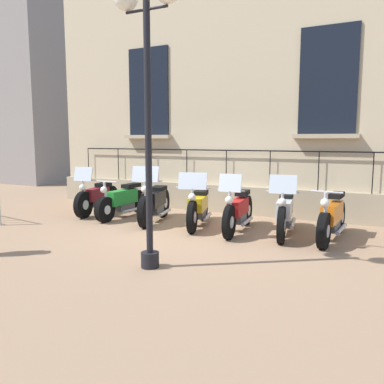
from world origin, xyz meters
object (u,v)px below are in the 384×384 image
motorcycle_orange (332,218)px  motorcycle_white (285,213)px  motorcycle_yellow (198,207)px  motorcycle_red (238,211)px  motorcycle_maroon (97,198)px  motorcycle_green (123,201)px  lamppost (147,70)px  motorcycle_black (155,203)px

motorcycle_orange → motorcycle_white: bearing=-91.2°
motorcycle_yellow → motorcycle_red: size_ratio=0.95×
motorcycle_maroon → motorcycle_orange: bearing=89.3°
motorcycle_green → motorcycle_red: bearing=86.8°
motorcycle_red → motorcycle_orange: motorcycle_red is taller
motorcycle_orange → lamppost: bearing=-36.5°
motorcycle_green → motorcycle_black: (0.13, 1.02, 0.06)m
motorcycle_black → motorcycle_yellow: motorcycle_black is taller
motorcycle_green → lamppost: size_ratio=0.49×
motorcycle_black → lamppost: size_ratio=0.49×
motorcycle_yellow → motorcycle_red: (0.08, 1.00, 0.00)m
motorcycle_maroon → motorcycle_black: motorcycle_black is taller
motorcycle_red → motorcycle_green: bearing=-93.2°
motorcycle_red → lamppost: (2.87, -0.37, 2.52)m
motorcycle_yellow → motorcycle_black: bearing=-88.0°
motorcycle_black → motorcycle_red: (0.04, 2.14, -0.02)m
motorcycle_orange → motorcycle_green: bearing=-90.0°
motorcycle_black → motorcycle_white: (-0.15, 3.08, -0.01)m
motorcycle_red → motorcycle_orange: size_ratio=0.98×
motorcycle_black → motorcycle_orange: bearing=91.9°
motorcycle_maroon → motorcycle_green: size_ratio=0.97×
motorcycle_red → motorcycle_white: motorcycle_white is taller
motorcycle_maroon → motorcycle_yellow: size_ratio=0.98×
motorcycle_white → motorcycle_orange: 0.94m
motorcycle_yellow → motorcycle_maroon: bearing=-93.1°
motorcycle_maroon → lamppost: 5.45m
motorcycle_maroon → motorcycle_white: (0.05, 5.00, 0.02)m
motorcycle_green → motorcycle_red: (0.18, 3.16, 0.04)m
motorcycle_maroon → motorcycle_orange: 5.94m
motorcycle_black → motorcycle_red: bearing=88.8°
motorcycle_red → motorcycle_black: bearing=-91.2°
motorcycle_white → lamppost: 4.17m
motorcycle_green → motorcycle_orange: bearing=90.0°
motorcycle_maroon → motorcycle_orange: size_ratio=0.92×
motorcycle_yellow → lamppost: (2.95, 0.62, 2.52)m
motorcycle_yellow → motorcycle_red: 1.00m
motorcycle_maroon → motorcycle_green: motorcycle_maroon is taller
motorcycle_black → lamppost: lamppost is taller
motorcycle_red → motorcycle_white: (-0.20, 0.94, 0.01)m
motorcycle_green → motorcycle_orange: (-0.00, 5.04, 0.02)m
motorcycle_maroon → motorcycle_yellow: (0.17, 3.06, 0.01)m
motorcycle_maroon → motorcycle_orange: (0.07, 5.94, -0.00)m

